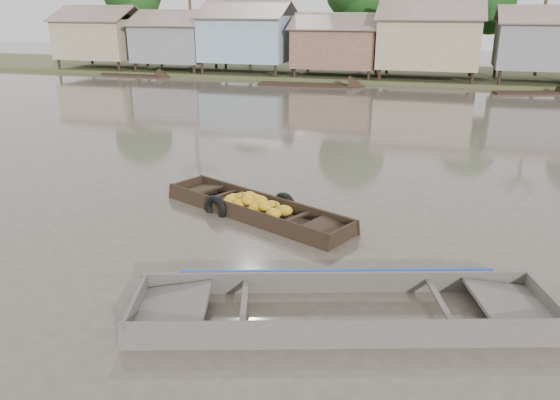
# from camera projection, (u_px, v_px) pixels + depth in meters

# --- Properties ---
(ground) EXTENTS (120.00, 120.00, 0.00)m
(ground) POSITION_uv_depth(u_px,v_px,m) (250.00, 246.00, 11.93)
(ground) COLOR #4A4339
(ground) RESTS_ON ground
(riverbank) EXTENTS (120.00, 12.47, 10.22)m
(riverbank) POSITION_uv_depth(u_px,v_px,m) (438.00, 34.00, 38.88)
(riverbank) COLOR #384723
(riverbank) RESTS_ON ground
(banana_boat) EXTENTS (5.47, 3.43, 0.76)m
(banana_boat) POSITION_uv_depth(u_px,v_px,m) (253.00, 208.00, 13.75)
(banana_boat) COLOR black
(banana_boat) RESTS_ON ground
(viewer_boat) EXTENTS (7.27, 3.85, 0.57)m
(viewer_boat) POSITION_uv_depth(u_px,v_px,m) (343.00, 314.00, 9.21)
(viewer_boat) COLOR #433E39
(viewer_boat) RESTS_ON ground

